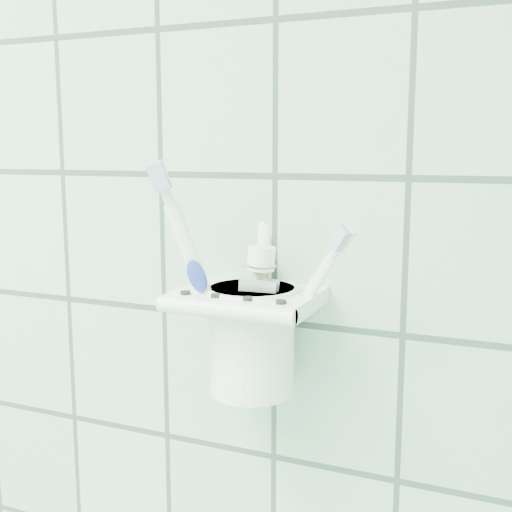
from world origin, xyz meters
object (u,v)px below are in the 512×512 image
(holder_bracket, at_px, (248,300))
(cup, at_px, (252,336))
(toothbrush_orange, at_px, (256,284))
(toothpaste_tube, at_px, (250,307))
(toothbrush_blue, at_px, (259,270))
(toothbrush_pink, at_px, (239,270))

(holder_bracket, relative_size, cup, 1.26)
(holder_bracket, distance_m, cup, 0.04)
(toothbrush_orange, bearing_deg, toothpaste_tube, -47.14)
(toothbrush_blue, bearing_deg, toothbrush_pink, -170.19)
(toothbrush_pink, xyz_separation_m, toothbrush_orange, (0.00, 0.03, -0.02))
(toothpaste_tube, bearing_deg, cup, 102.24)
(cup, distance_m, toothbrush_pink, 0.07)
(holder_bracket, relative_size, toothbrush_blue, 0.59)
(cup, height_order, toothbrush_orange, toothbrush_orange)
(holder_bracket, height_order, toothbrush_pink, toothbrush_pink)
(toothbrush_blue, xyz_separation_m, toothbrush_orange, (-0.01, 0.02, -0.02))
(holder_bracket, height_order, toothbrush_blue, toothbrush_blue)
(holder_bracket, relative_size, toothpaste_tube, 0.94)
(cup, bearing_deg, toothbrush_pink, -113.03)
(cup, relative_size, toothbrush_pink, 0.47)
(holder_bracket, distance_m, toothpaste_tube, 0.01)
(toothbrush_orange, distance_m, toothpaste_tube, 0.03)
(toothbrush_orange, bearing_deg, holder_bracket, -59.98)
(toothbrush_orange, relative_size, toothpaste_tube, 1.29)
(cup, height_order, toothbrush_blue, toothbrush_blue)
(toothbrush_blue, bearing_deg, toothpaste_tube, -153.39)
(toothbrush_blue, height_order, toothbrush_orange, toothbrush_blue)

